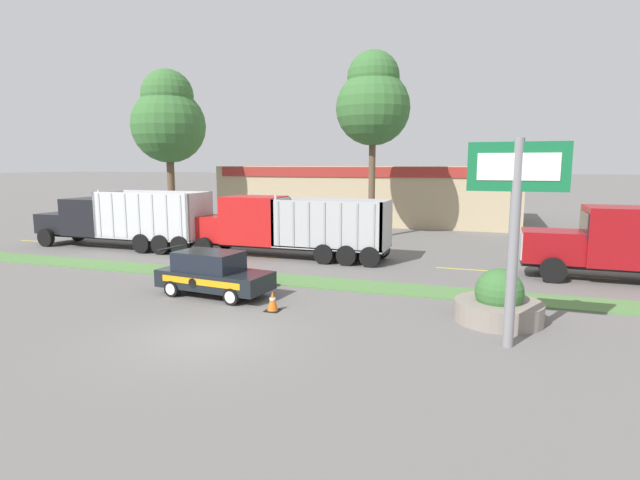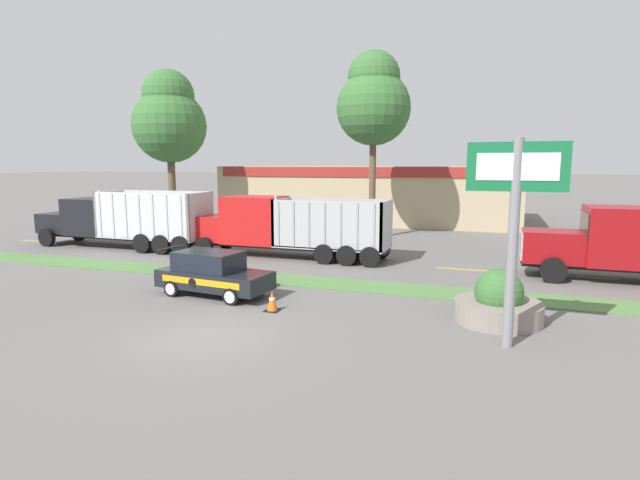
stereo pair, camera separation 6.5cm
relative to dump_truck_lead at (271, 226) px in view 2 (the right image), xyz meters
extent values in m
plane|color=slate|center=(3.71, -12.57, -1.64)|extent=(600.00, 600.00, 0.00)
cube|color=#517F42|center=(3.71, -5.18, -1.61)|extent=(120.00, 1.92, 0.06)
cube|color=yellow|center=(-16.86, -0.22, -1.64)|extent=(2.40, 0.14, 0.01)
cube|color=yellow|center=(-11.46, -0.22, -1.64)|extent=(2.40, 0.14, 0.01)
cube|color=yellow|center=(-6.06, -0.22, -1.64)|extent=(2.40, 0.14, 0.01)
cube|color=yellow|center=(-0.66, -0.22, -1.64)|extent=(2.40, 0.14, 0.01)
cube|color=yellow|center=(4.74, -0.22, -1.64)|extent=(2.40, 0.14, 0.01)
cube|color=yellow|center=(10.14, -0.22, -1.64)|extent=(2.40, 0.14, 0.01)
cube|color=yellow|center=(15.54, -0.22, -1.64)|extent=(2.40, 0.14, 0.01)
cube|color=black|center=(1.02, 0.00, -1.05)|extent=(10.87, 1.34, 0.18)
cube|color=red|center=(-3.47, 0.00, -0.25)|extent=(1.90, 2.00, 1.41)
cube|color=#B7B7BC|center=(-4.45, 0.00, -0.25)|extent=(0.06, 1.71, 1.20)
cube|color=red|center=(-0.97, 0.00, 0.32)|extent=(3.11, 2.44, 2.56)
cube|color=black|center=(-2.54, 0.00, 0.77)|extent=(0.04, 2.07, 1.15)
cylinder|color=silver|center=(0.69, -0.79, 1.03)|extent=(0.14, 0.14, 1.42)
cube|color=#ADADB2|center=(3.52, 0.00, -0.90)|extent=(5.86, 2.44, 0.12)
cube|color=#ADADB2|center=(0.67, 0.00, 0.32)|extent=(0.16, 2.44, 2.43)
cube|color=#ADADB2|center=(6.37, 0.00, 0.32)|extent=(0.16, 2.44, 2.43)
cube|color=#ADADB2|center=(3.52, -1.14, 0.32)|extent=(5.86, 0.16, 2.43)
cube|color=#ADADB2|center=(3.52, 1.14, 0.32)|extent=(5.86, 0.16, 2.43)
cube|color=#99999E|center=(1.01, -1.24, 0.32)|extent=(0.10, 0.04, 2.31)
cube|color=#99999E|center=(1.85, -1.24, 0.32)|extent=(0.10, 0.04, 2.31)
cube|color=#99999E|center=(2.68, -1.24, 0.32)|extent=(0.10, 0.04, 2.31)
cube|color=#99999E|center=(3.52, -1.24, 0.32)|extent=(0.10, 0.04, 2.31)
cube|color=#99999E|center=(4.36, -1.24, 0.32)|extent=(0.10, 0.04, 2.31)
cube|color=#99999E|center=(5.20, -1.24, 0.32)|extent=(0.10, 0.04, 2.31)
cube|color=#99999E|center=(6.03, -1.24, 0.32)|extent=(0.10, 0.04, 2.31)
cylinder|color=black|center=(-3.47, -1.20, -1.14)|extent=(1.01, 0.30, 1.01)
cylinder|color=black|center=(-3.47, 1.20, -1.14)|extent=(1.01, 0.30, 1.01)
cylinder|color=black|center=(5.85, -1.20, -1.14)|extent=(1.01, 0.30, 1.01)
cylinder|color=black|center=(5.85, 1.20, -1.14)|extent=(1.01, 0.30, 1.01)
cylinder|color=black|center=(4.66, -1.20, -1.14)|extent=(1.01, 0.30, 1.01)
cylinder|color=black|center=(4.66, 1.20, -1.14)|extent=(1.01, 0.30, 1.01)
cylinder|color=black|center=(3.47, -1.20, -1.14)|extent=(1.01, 0.30, 1.01)
cylinder|color=black|center=(3.47, 1.20, -1.14)|extent=(1.01, 0.30, 1.01)
cube|color=black|center=(-9.79, -0.35, -1.00)|extent=(11.37, 1.40, 0.18)
cube|color=black|center=(-14.33, -0.35, -0.31)|extent=(2.31, 2.09, 1.21)
cube|color=#B7B7BC|center=(-15.51, -0.35, -0.31)|extent=(0.06, 1.78, 1.03)
cube|color=black|center=(-11.86, -0.35, 0.19)|extent=(2.63, 2.55, 2.20)
cube|color=black|center=(-13.19, -0.35, 0.57)|extent=(0.04, 2.16, 0.99)
cylinder|color=silver|center=(-10.44, -1.18, 1.02)|extent=(0.14, 0.14, 1.68)
cube|color=silver|center=(-7.33, -0.35, -0.85)|extent=(6.43, 2.55, 0.12)
cube|color=silver|center=(-10.46, -0.35, 0.46)|extent=(0.16, 2.55, 2.62)
cube|color=silver|center=(-4.19, -0.35, 0.46)|extent=(0.16, 2.55, 2.62)
cube|color=silver|center=(-7.33, -1.55, 0.46)|extent=(6.43, 0.16, 2.62)
cube|color=silver|center=(-7.33, 0.84, 0.46)|extent=(6.43, 0.16, 2.62)
cube|color=#B2B2B7|center=(-10.08, -1.65, 0.46)|extent=(0.10, 0.04, 2.49)
cube|color=#B2B2B7|center=(-9.16, -1.65, 0.46)|extent=(0.10, 0.04, 2.49)
cube|color=#B2B2B7|center=(-8.24, -1.65, 0.46)|extent=(0.10, 0.04, 2.49)
cube|color=#B2B2B7|center=(-7.33, -1.65, 0.46)|extent=(0.10, 0.04, 2.49)
cube|color=#B2B2B7|center=(-6.41, -1.65, 0.46)|extent=(0.10, 0.04, 2.49)
cube|color=#B2B2B7|center=(-5.49, -1.65, 0.46)|extent=(0.10, 0.04, 2.49)
cube|color=#B2B2B7|center=(-4.57, -1.65, 0.46)|extent=(0.10, 0.04, 2.49)
cylinder|color=black|center=(-14.33, -1.61, -1.09)|extent=(1.10, 0.30, 1.10)
cylinder|color=black|center=(-14.33, 0.90, -1.09)|extent=(1.10, 0.30, 1.10)
cylinder|color=black|center=(-4.71, -1.61, -1.09)|extent=(1.10, 0.30, 1.10)
cylinder|color=black|center=(-4.71, 0.90, -1.09)|extent=(1.10, 0.30, 1.10)
cylinder|color=black|center=(-5.99, -1.61, -1.09)|extent=(1.10, 0.30, 1.10)
cylinder|color=black|center=(-5.99, 0.90, -1.09)|extent=(1.10, 0.30, 1.10)
cylinder|color=black|center=(-7.26, -1.61, -1.09)|extent=(1.10, 0.30, 1.10)
cylinder|color=black|center=(-7.26, 0.90, -1.09)|extent=(1.10, 0.30, 1.10)
cube|color=maroon|center=(13.93, -0.61, -0.25)|extent=(2.47, 2.06, 1.36)
cube|color=#B7B7BC|center=(12.66, -0.61, -0.25)|extent=(0.06, 1.75, 1.16)
cube|color=maroon|center=(16.84, -0.61, 0.31)|extent=(3.36, 2.51, 2.48)
cube|color=black|center=(15.14, -0.61, 0.75)|extent=(0.04, 2.13, 1.12)
cylinder|color=black|center=(13.93, -1.84, -1.11)|extent=(1.07, 0.30, 1.07)
cylinder|color=black|center=(13.93, 0.62, -1.11)|extent=(1.07, 0.30, 1.07)
cube|color=black|center=(1.54, -8.35, -1.00)|extent=(4.54, 2.25, 0.66)
cube|color=black|center=(1.27, -8.32, -0.34)|extent=(2.56, 1.83, 0.67)
cube|color=black|center=(1.27, -8.32, 0.02)|extent=(2.56, 1.83, 0.04)
cube|color=black|center=(-0.54, -8.13, 0.06)|extent=(0.35, 1.45, 0.03)
cube|color=orange|center=(1.44, -9.25, -0.94)|extent=(3.48, 0.39, 0.23)
cylinder|color=black|center=(1.11, -9.22, -1.00)|extent=(0.36, 0.05, 0.36)
cylinder|color=black|center=(2.79, -9.35, -1.33)|extent=(0.63, 0.26, 0.62)
cylinder|color=silver|center=(2.78, -9.45, -1.33)|extent=(0.43, 0.06, 0.43)
cylinder|color=black|center=(2.98, -7.64, -1.33)|extent=(0.63, 0.26, 0.62)
cylinder|color=silver|center=(2.99, -7.54, -1.33)|extent=(0.43, 0.06, 0.43)
cylinder|color=black|center=(0.09, -9.06, -1.33)|extent=(0.63, 0.26, 0.62)
cylinder|color=silver|center=(0.08, -9.16, -1.33)|extent=(0.43, 0.06, 0.43)
cylinder|color=black|center=(0.28, -7.35, -1.33)|extent=(0.63, 0.26, 0.62)
cylinder|color=silver|center=(0.29, -7.25, -1.33)|extent=(0.43, 0.06, 0.43)
cylinder|color=gray|center=(11.97, -10.45, 1.17)|extent=(0.28, 0.28, 5.63)
cube|color=#146638|center=(11.97, -10.45, 3.24)|extent=(2.53, 0.16, 1.29)
cube|color=white|center=(11.97, -10.54, 3.24)|extent=(2.02, 0.02, 0.71)
cylinder|color=gray|center=(11.73, -8.18, -1.31)|extent=(2.73, 2.73, 0.65)
sphere|color=#386B33|center=(11.73, -8.18, -0.69)|extent=(1.50, 1.50, 1.50)
cube|color=black|center=(4.47, -9.51, -1.63)|extent=(0.49, 0.49, 0.03)
cone|color=#EA5B14|center=(4.47, -9.51, -1.28)|extent=(0.38, 0.38, 0.66)
cylinder|color=white|center=(4.47, -9.51, -1.22)|extent=(0.21, 0.21, 0.08)
cube|color=tan|center=(0.86, 20.29, 0.78)|extent=(25.33, 12.00, 4.84)
cube|color=maroon|center=(0.86, 14.24, 2.75)|extent=(24.07, 0.10, 0.80)
cylinder|color=brown|center=(3.65, 8.28, 2.01)|extent=(0.44, 0.44, 7.30)
sphere|color=#386B33|center=(3.65, 8.28, 7.00)|extent=(4.87, 4.87, 4.87)
sphere|color=#386B33|center=(3.65, 8.28, 8.95)|extent=(3.41, 3.41, 3.41)
cylinder|color=brown|center=(-13.75, 10.39, 1.59)|extent=(0.61, 0.61, 6.46)
sphere|color=#386B33|center=(-13.75, 10.39, 6.45)|extent=(5.93, 5.93, 5.93)
sphere|color=#386B33|center=(-13.75, 10.39, 8.82)|extent=(4.15, 4.15, 4.15)
camera|label=1|loc=(11.42, -24.53, 3.28)|focal=28.00mm
camera|label=2|loc=(11.48, -24.51, 3.28)|focal=28.00mm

